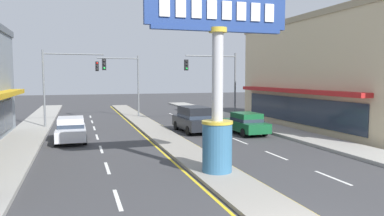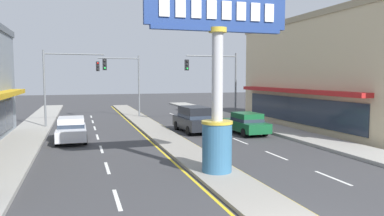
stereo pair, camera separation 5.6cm
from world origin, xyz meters
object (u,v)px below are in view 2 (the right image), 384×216
Objects in this scene: traffic_light_left_side at (68,75)px; traffic_light_right_side at (218,75)px; district_sign at (217,85)px; storefront_right at (339,73)px; sedan_far_right_lane at (71,129)px; traffic_light_median_far at (124,76)px; sedan_near_left_lane at (246,123)px; suv_near_right_lane at (194,119)px.

traffic_light_right_side is (12.47, -0.73, 0.00)m from traffic_light_left_side.
traffic_light_left_side is (-6.24, 16.58, 0.49)m from district_sign.
district_sign is 0.40× the size of storefront_right.
traffic_light_median_far is at bearing 68.52° from sedan_far_right_lane.
storefront_right is 4.27× the size of sedan_near_left_lane.
sedan_near_left_lane is at bearing -2.64° from sedan_far_right_lane.
storefront_right is at bearing 1.54° from sedan_far_right_lane.
traffic_light_median_far is at bearing 93.08° from district_sign.
district_sign is 1.20× the size of traffic_light_right_side.
traffic_light_right_side is 1.33× the size of suv_near_right_lane.
traffic_light_right_side reaches higher than suv_near_right_lane.
district_sign is at bearing -86.92° from traffic_light_median_far.
traffic_light_median_far is 14.92m from sedan_near_left_lane.
suv_near_right_lane is at bearing -129.20° from traffic_light_right_side.
suv_near_right_lane is at bearing 9.48° from sedan_far_right_lane.
sedan_near_left_lane is at bearing -30.25° from traffic_light_left_side.
storefront_right reaches higher than sedan_near_left_lane.
traffic_light_left_side is at bearing 150.05° from suv_near_right_lane.
traffic_light_left_side is 1.44× the size of sedan_far_right_lane.
storefront_right is (14.74, 10.58, 0.64)m from district_sign.
sedan_far_right_lane is (-8.60, -1.44, -0.20)m from suv_near_right_lane.
traffic_light_left_side is 1.33× the size of suv_near_right_lane.
sedan_far_right_lane and sedan_near_left_lane have the same top height.
district_sign is at bearing -111.47° from traffic_light_right_side.
traffic_light_median_far is (-15.93, 11.54, -0.20)m from storefront_right.
storefront_right is 2.99× the size of traffic_light_right_side.
sedan_far_right_lane is at bearing 177.36° from sedan_near_left_lane.
storefront_right reaches higher than district_sign.
sedan_near_left_lane is (12.19, -7.11, -3.46)m from traffic_light_left_side.
traffic_light_median_far is at bearing 139.85° from traffic_light_right_side.
traffic_light_right_side is at bearing 87.45° from sedan_near_left_lane.
traffic_light_left_side is 12.49m from traffic_light_right_side.
district_sign is 1.73× the size of sedan_far_right_lane.
traffic_light_median_far reaches higher than sedan_near_left_lane.
district_sign reaches higher than sedan_far_right_lane.
traffic_light_right_side is 13.94m from sedan_far_right_lane.
storefront_right is at bearing -35.92° from traffic_light_median_far.
district_sign is 1.20× the size of traffic_light_left_side.
storefront_right is 10.00m from traffic_light_right_side.
traffic_light_right_side is at bearing 148.18° from storefront_right.
traffic_light_right_side reaches higher than sedan_far_right_lane.
traffic_light_left_side is 14.53m from sedan_near_left_lane.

